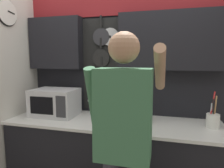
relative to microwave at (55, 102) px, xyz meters
name	(u,v)px	position (x,y,z in m)	size (l,w,h in m)	color
base_cabinet_counter	(113,160)	(0.71, -0.04, -0.60)	(2.27, 0.68, 0.89)	black
back_wall_unit	(121,66)	(0.73, 0.26, 0.43)	(2.84, 0.20, 2.46)	black
microwave	(55,102)	(0.00, 0.00, 0.00)	(0.51, 0.38, 0.31)	silver
knife_block	(141,113)	(1.01, 0.00, -0.06)	(0.11, 0.15, 0.27)	brown
utensil_crock	(213,120)	(1.71, 0.00, -0.08)	(0.12, 0.12, 0.35)	white
person	(124,133)	(0.97, -0.74, -0.01)	(0.54, 0.61, 1.73)	#383842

